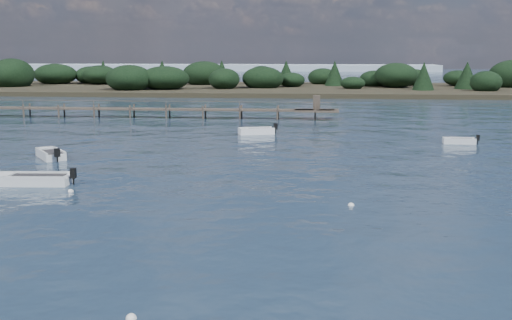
# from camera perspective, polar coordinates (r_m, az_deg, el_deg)

# --- Properties ---
(ground) EXTENTS (400.00, 400.00, 0.00)m
(ground) POSITION_cam_1_polar(r_m,az_deg,el_deg) (85.41, 2.72, 4.50)
(ground) COLOR #162333
(ground) RESTS_ON ground
(dinghy_mid_grey) EXTENTS (4.89, 2.00, 1.22)m
(dinghy_mid_grey) POSITION_cam_1_polar(r_m,az_deg,el_deg) (39.57, -19.32, -1.81)
(dinghy_mid_grey) COLOR silver
(dinghy_mid_grey) RESTS_ON ground
(tender_far_grey) EXTENTS (3.18, 3.64, 1.25)m
(tender_far_grey) POSITION_cam_1_polar(r_m,az_deg,el_deg) (48.74, -17.78, 0.36)
(tender_far_grey) COLOR silver
(tender_far_grey) RESTS_ON ground
(tender_far_grey_b) EXTENTS (2.96, 1.17, 1.01)m
(tender_far_grey_b) POSITION_cam_1_polar(r_m,az_deg,el_deg) (56.34, 17.61, 1.53)
(tender_far_grey_b) COLOR silver
(tender_far_grey_b) RESTS_ON ground
(tender_far_white) EXTENTS (3.70, 2.27, 1.25)m
(tender_far_white) POSITION_cam_1_polar(r_m,az_deg,el_deg) (59.85, 0.04, 2.47)
(tender_far_white) COLOR silver
(tender_far_white) RESTS_ON ground
(buoy_a) EXTENTS (0.32, 0.32, 0.32)m
(buoy_a) POSITION_cam_1_polar(r_m,az_deg,el_deg) (19.49, -11.04, -13.68)
(buoy_a) COLOR silver
(buoy_a) RESTS_ON ground
(buoy_b) EXTENTS (0.32, 0.32, 0.32)m
(buoy_b) POSITION_cam_1_polar(r_m,az_deg,el_deg) (32.61, 8.45, -4.04)
(buoy_b) COLOR silver
(buoy_b) RESTS_ON ground
(buoy_c) EXTENTS (0.32, 0.32, 0.32)m
(buoy_c) POSITION_cam_1_polar(r_m,az_deg,el_deg) (36.79, -16.15, -2.75)
(buoy_c) COLOR silver
(buoy_c) RESTS_ON ground
(jetty) EXTENTS (64.50, 3.20, 3.40)m
(jetty) POSITION_cam_1_polar(r_m,az_deg,el_deg) (77.70, -14.01, 4.44)
(jetty) COLOR #473D34
(jetty) RESTS_ON ground
(far_headland) EXTENTS (190.00, 40.00, 5.80)m
(far_headland) POSITION_cam_1_polar(r_m,az_deg,el_deg) (126.82, 15.08, 6.75)
(far_headland) COLOR black
(far_headland) RESTS_ON ground
(distant_haze) EXTENTS (280.00, 20.00, 2.40)m
(distant_haze) POSITION_cam_1_polar(r_m,az_deg,el_deg) (271.90, -14.88, 7.72)
(distant_haze) COLOR #92A5B5
(distant_haze) RESTS_ON ground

